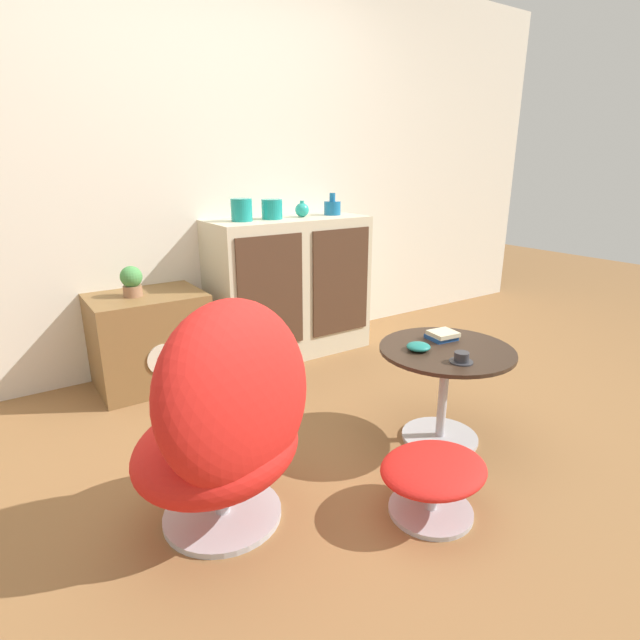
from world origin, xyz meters
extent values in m
plane|color=olive|center=(0.00, 0.00, 0.00)|extent=(12.00, 12.00, 0.00)
cube|color=silver|center=(0.00, 1.63, 1.30)|extent=(6.40, 0.06, 2.60)
cube|color=beige|center=(0.48, 1.36, 0.48)|extent=(1.09, 0.47, 0.95)
cube|color=#472D1E|center=(0.21, 1.12, 0.52)|extent=(0.46, 0.01, 0.72)
cube|color=#472D1E|center=(0.75, 1.12, 0.52)|extent=(0.46, 0.01, 0.72)
cube|color=brown|center=(-0.50, 1.36, 0.28)|extent=(0.64, 0.48, 0.57)
cylinder|color=beige|center=(-0.50, 1.12, 0.24)|extent=(0.18, 0.01, 0.18)
cylinder|color=#B7B7BC|center=(-0.65, -0.02, 0.01)|extent=(0.45, 0.45, 0.02)
cylinder|color=#B7B7BC|center=(-0.65, -0.02, 0.09)|extent=(0.06, 0.06, 0.13)
ellipsoid|color=red|center=(-0.65, -0.02, 0.30)|extent=(0.79, 0.72, 0.31)
ellipsoid|color=red|center=(-0.61, -0.14, 0.56)|extent=(0.74, 0.59, 0.69)
cylinder|color=#B7B7BC|center=(0.03, -0.46, 0.01)|extent=(0.33, 0.33, 0.02)
cylinder|color=#B7B7BC|center=(0.03, -0.46, 0.09)|extent=(0.04, 0.04, 0.13)
ellipsoid|color=red|center=(0.03, -0.46, 0.20)|extent=(0.43, 0.37, 0.09)
cylinder|color=#B7B7BC|center=(0.47, -0.10, 0.01)|extent=(0.37, 0.37, 0.02)
cylinder|color=#B7B7BC|center=(0.47, -0.10, 0.24)|extent=(0.04, 0.04, 0.44)
cylinder|color=#332319|center=(0.47, -0.10, 0.47)|extent=(0.63, 0.63, 0.02)
cylinder|color=teal|center=(0.15, 1.36, 1.02)|extent=(0.13, 0.13, 0.14)
cylinder|color=teal|center=(0.36, 1.36, 1.02)|extent=(0.14, 0.14, 0.13)
ellipsoid|color=teal|center=(0.60, 1.36, 1.00)|extent=(0.09, 0.09, 0.09)
cylinder|color=teal|center=(0.60, 1.36, 1.05)|extent=(0.03, 0.03, 0.02)
cylinder|color=#196699|center=(0.85, 1.36, 1.00)|extent=(0.12, 0.12, 0.09)
cylinder|color=#196699|center=(0.85, 1.36, 1.08)|extent=(0.04, 0.04, 0.06)
cylinder|color=#996B4C|center=(-0.57, 1.36, 0.60)|extent=(0.11, 0.11, 0.06)
sphere|color=#478E47|center=(-0.57, 1.36, 0.68)|extent=(0.12, 0.12, 0.12)
cylinder|color=#2D2D33|center=(0.39, -0.25, 0.48)|extent=(0.10, 0.10, 0.01)
cylinder|color=#2D2D33|center=(0.39, -0.25, 0.50)|extent=(0.06, 0.06, 0.05)
cube|color=#1E478C|center=(0.55, 0.01, 0.49)|extent=(0.14, 0.13, 0.02)
cube|color=beige|center=(0.55, 0.00, 0.51)|extent=(0.14, 0.13, 0.02)
ellipsoid|color=#1E7A70|center=(0.34, -0.04, 0.50)|extent=(0.11, 0.11, 0.04)
camera|label=1|loc=(-1.24, -1.57, 1.31)|focal=28.00mm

